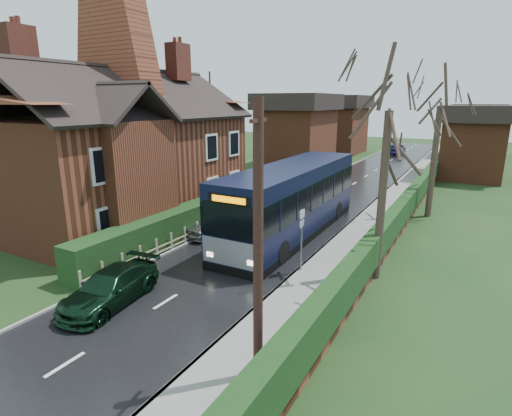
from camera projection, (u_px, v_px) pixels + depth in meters
The scene contains 18 objects.
ground at pixel (200, 281), 15.78m from camera, with size 140.00×140.00×0.00m, color #2A401B.
road at pixel (300, 218), 24.22m from camera, with size 6.00×100.00×0.02m, color black.
pavement at pixel (370, 227), 22.20m from camera, with size 2.50×100.00×0.14m, color slate.
kerb_right at pixel (349, 224), 22.77m from camera, with size 0.12×100.00×0.14m, color gray.
kerb_left at pixel (256, 211), 25.64m from camera, with size 0.12×100.00×0.10m, color gray.
front_hedge at pixel (197, 217), 21.63m from camera, with size 1.20×16.00×1.60m, color black.
picket_fence at pixel (209, 225), 21.36m from camera, with size 0.10×16.00×0.90m, color tan, non-canonical shape.
right_wall_hedge at pixel (401, 215), 21.23m from camera, with size 0.60×50.00×1.80m.
brick_house at pixel (124, 146), 22.78m from camera, with size 9.30×14.60×10.30m.
bus at pixel (292, 201), 20.80m from camera, with size 2.86×12.21×3.70m.
car_silver at pixel (214, 222), 21.18m from camera, with size 1.53×3.80×1.30m, color #B1B1B6.
car_green at pixel (110, 288), 13.86m from camera, with size 1.68×4.12×1.20m, color black.
car_distant at pixel (398, 150), 52.41m from camera, with size 1.44×4.13×1.36m, color black.
bus_stop_sign at pixel (302, 232), 15.99m from camera, with size 0.08×0.41×2.73m.
telegraph_pole at pixel (258, 250), 9.28m from camera, with size 0.24×0.90×6.97m.
tree_right_near at pixel (390, 98), 14.26m from camera, with size 4.33×4.33×9.35m.
tree_right_far at pixel (441, 98), 22.76m from camera, with size 4.89×4.89×9.44m.
tree_house_side at pixel (210, 98), 30.76m from camera, with size 4.20×4.20×9.55m.
Camera 1 is at (9.00, -11.58, 6.87)m, focal length 28.00 mm.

